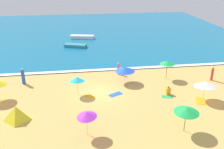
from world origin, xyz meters
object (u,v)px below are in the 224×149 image
object	(u,v)px
beach_umbrella_1	(77,79)
small_boat_0	(82,37)
beach_umbrella_2	(205,84)
beach_tent	(16,114)
beachgoer_3	(23,77)
beach_umbrella_5	(186,110)
beach_umbrella_3	(125,69)
beachgoer_1	(168,91)
beachgoer_6	(212,74)
beach_umbrella_0	(167,63)
beach_umbrella_7	(87,115)
small_boat_1	(75,46)
beachgoer_0	(118,69)

from	to	relation	value
beach_umbrella_1	small_boat_0	size ratio (longest dim) A/B	0.46
beach_umbrella_2	beach_tent	distance (m)	17.87
beachgoer_3	beach_umbrella_5	bearing A→B (deg)	-37.92
beach_umbrella_3	beach_tent	world-z (taller)	beach_umbrella_3
beachgoer_1	beachgoer_6	bearing A→B (deg)	23.56
beach_umbrella_0	beachgoer_6	distance (m)	5.42
beach_umbrella_2	beach_umbrella_7	size ratio (longest dim) A/B	1.01
beach_umbrella_7	beachgoer_3	bearing A→B (deg)	122.22
beach_umbrella_1	beachgoer_1	size ratio (longest dim) A/B	2.18
beachgoer_1	beachgoer_3	distance (m)	16.20
beach_umbrella_0	beach_umbrella_2	distance (m)	5.92
beach_umbrella_5	beachgoer_1	xyz separation A→B (m)	(0.94, 6.41, -1.55)
beach_umbrella_0	small_boat_1	size ratio (longest dim) A/B	0.58
beach_umbrella_3	beach_umbrella_7	size ratio (longest dim) A/B	1.31
beachgoer_3	beachgoer_6	bearing A→B (deg)	-5.55
beach_umbrella_3	beachgoer_0	xyz separation A→B (m)	(-0.33, 2.49, -0.87)
beach_umbrella_7	beach_tent	xyz separation A→B (m)	(-5.92, 2.83, -1.10)
beach_umbrella_2	small_boat_1	bearing A→B (deg)	122.05
beach_umbrella_7	small_boat_0	size ratio (longest dim) A/B	0.50
beach_umbrella_0	beach_umbrella_2	bearing A→B (deg)	-70.91
beach_umbrella_1	beach_umbrella_7	bearing A→B (deg)	-84.98
beach_umbrella_5	beachgoer_0	size ratio (longest dim) A/B	1.46
small_boat_0	small_boat_1	world-z (taller)	small_boat_0
small_boat_1	beach_umbrella_3	bearing A→B (deg)	-69.62
beachgoer_3	beachgoer_1	bearing A→B (deg)	-17.56
beach_umbrella_3	beach_umbrella_7	xyz separation A→B (m)	(-4.81, -9.41, 0.20)
beach_umbrella_2	beach_tent	xyz separation A→B (m)	(-17.79, -1.35, -1.00)
beach_umbrella_3	beach_umbrella_5	size ratio (longest dim) A/B	1.29
beach_umbrella_2	beachgoer_0	bearing A→B (deg)	133.75
beachgoer_3	small_boat_0	world-z (taller)	beachgoer_3
beach_umbrella_1	beach_tent	size ratio (longest dim) A/B	1.13
beach_umbrella_0	beach_umbrella_7	world-z (taller)	beach_umbrella_0
beachgoer_6	small_boat_0	bearing A→B (deg)	124.48
beachgoer_0	beach_umbrella_3	bearing A→B (deg)	-82.43
beach_umbrella_2	beach_umbrella_5	size ratio (longest dim) A/B	0.99
beachgoer_1	beachgoer_0	bearing A→B (deg)	124.69
beach_umbrella_0	beach_tent	distance (m)	17.35
small_boat_1	beachgoer_0	bearing A→B (deg)	-67.24
beachgoer_0	beach_umbrella_1	bearing A→B (deg)	-137.04
beach_umbrella_1	beachgoer_6	xyz separation A→B (m)	(15.71, 1.38, -0.89)
beach_umbrella_0	beachgoer_3	size ratio (longest dim) A/B	1.17
beach_umbrella_1	beach_umbrella_3	world-z (taller)	beach_umbrella_1
beach_umbrella_2	beachgoer_6	xyz separation A→B (m)	(3.21, 4.34, -0.87)
beach_umbrella_1	beachgoer_1	xyz separation A→B (m)	(9.36, -1.39, -1.32)
beach_umbrella_3	beachgoer_6	size ratio (longest dim) A/B	1.71
beach_umbrella_0	beach_umbrella_1	world-z (taller)	beach_umbrella_0
beachgoer_0	beachgoer_3	distance (m)	11.26
beach_umbrella_2	beachgoer_3	size ratio (longest dim) A/B	1.18
beach_umbrella_1	beachgoer_0	size ratio (longest dim) A/B	1.32
beach_tent	beach_umbrella_1	bearing A→B (deg)	39.19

